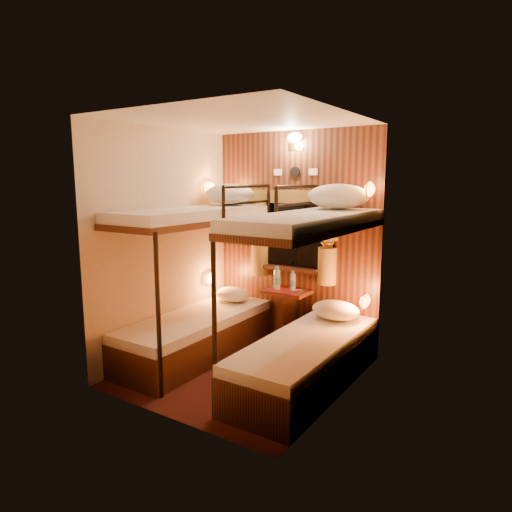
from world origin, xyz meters
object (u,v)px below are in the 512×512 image
Objects in this scene: bottle_right at (293,282)px; bunk_right at (307,327)px; table at (286,310)px; bottle_left at (277,280)px; bunk_left at (197,305)px.

bunk_right is at bearing -53.97° from bottle_right.
table is 0.37m from bottle_left.
table is 2.48× the size of bottle_left.
bunk_left reaches higher than bottle_left.
bunk_left reaches higher than table.
bunk_right reaches higher than bottle_right.
bottle_right is at bearing 47.87° from bunk_left.
table is at bearing -169.65° from bottle_right.
bunk_right is 2.90× the size of table.
bottle_left is (0.55, 0.75, 0.21)m from bunk_left.
bunk_left is 1.30m from bunk_right.
bunk_left is 1.02m from table.
bunk_right is at bearing 0.00° from bunk_left.
bunk_right reaches higher than table.
bunk_left reaches higher than bottle_right.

